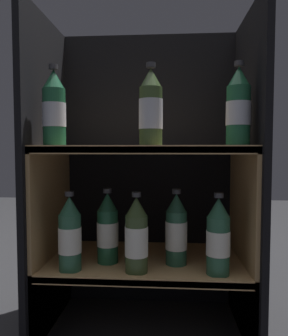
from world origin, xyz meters
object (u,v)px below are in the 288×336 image
at_px(bottle_upper_front_0, 54,110).
at_px(bottle_upper_front_2, 238,108).
at_px(bottle_upper_front_1, 151,110).
at_px(bottle_lower_back_0, 108,230).
at_px(bottle_lower_front_0, 70,235).
at_px(bottle_lower_front_1, 136,237).
at_px(bottle_lower_front_2, 218,238).
at_px(bottle_lower_back_1, 176,231).

xyz_separation_m(bottle_upper_front_0, bottle_upper_front_2, (0.53, 0.00, 0.00)).
xyz_separation_m(bottle_upper_front_1, bottle_lower_back_0, (-0.14, 0.08, -0.37)).
bearing_deg(bottle_lower_back_0, bottle_upper_front_0, -151.67).
bearing_deg(bottle_lower_front_0, bottle_upper_front_2, 0.00).
xyz_separation_m(bottle_lower_front_1, bottle_lower_front_2, (0.24, -0.00, 0.00)).
xyz_separation_m(bottle_lower_front_0, bottle_lower_back_0, (0.10, 0.08, 0.00)).
height_order(bottle_upper_front_0, bottle_lower_back_1, bottle_upper_front_0).
height_order(bottle_upper_front_2, bottle_lower_back_0, bottle_upper_front_2).
relative_size(bottle_upper_front_1, bottle_lower_back_0, 1.00).
bearing_deg(bottle_lower_front_0, bottle_lower_back_1, 13.52).
relative_size(bottle_upper_front_2, bottle_lower_back_0, 1.00).
bearing_deg(bottle_upper_front_2, bottle_lower_front_0, -180.00).
relative_size(bottle_upper_front_0, bottle_lower_back_0, 1.00).
relative_size(bottle_upper_front_0, bottle_lower_front_1, 1.00).
distance_m(bottle_upper_front_0, bottle_lower_back_1, 0.53).
distance_m(bottle_upper_front_1, bottle_lower_front_2, 0.42).
bearing_deg(bottle_upper_front_1, bottle_lower_back_0, 151.62).
bearing_deg(bottle_lower_back_1, bottle_lower_front_0, -166.48).
height_order(bottle_upper_front_2, bottle_lower_front_2, bottle_upper_front_2).
bearing_deg(bottle_lower_back_1, bottle_upper_front_1, -135.12).
bearing_deg(bottle_lower_front_1, bottle_upper_front_0, 180.00).
xyz_separation_m(bottle_upper_front_0, bottle_lower_front_0, (0.04, 0.00, -0.37)).
xyz_separation_m(bottle_upper_front_2, bottle_lower_back_1, (-0.17, 0.08, -0.37)).
relative_size(bottle_upper_front_0, bottle_upper_front_2, 1.00).
bearing_deg(bottle_upper_front_1, bottle_upper_front_2, 0.00).
distance_m(bottle_upper_front_2, bottle_lower_front_0, 0.62).
distance_m(bottle_lower_front_0, bottle_lower_back_1, 0.33).
distance_m(bottle_upper_front_2, bottle_lower_front_2, 0.38).
xyz_separation_m(bottle_lower_front_0, bottle_lower_front_1, (0.20, 0.00, -0.00)).
relative_size(bottle_lower_front_0, bottle_lower_back_1, 1.00).
bearing_deg(bottle_upper_front_1, bottle_lower_front_1, 180.00).
xyz_separation_m(bottle_upper_front_2, bottle_lower_front_1, (-0.29, -0.00, -0.37)).
height_order(bottle_upper_front_2, bottle_lower_front_1, bottle_upper_front_2).
bearing_deg(bottle_lower_front_2, bottle_lower_front_0, 180.00).
bearing_deg(bottle_upper_front_0, bottle_lower_back_1, 11.99).
bearing_deg(bottle_upper_front_2, bottle_lower_back_1, 155.73).
bearing_deg(bottle_lower_front_2, bottle_upper_front_2, 0.00).
relative_size(bottle_upper_front_1, bottle_lower_back_1, 1.00).
height_order(bottle_upper_front_1, bottle_lower_front_1, bottle_upper_front_1).
bearing_deg(bottle_lower_back_1, bottle_upper_front_2, -24.27).
distance_m(bottle_upper_front_1, bottle_upper_front_2, 0.25).
bearing_deg(bottle_upper_front_0, bottle_lower_front_1, 0.00).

